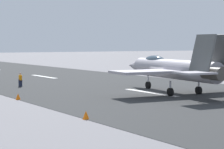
{
  "coord_description": "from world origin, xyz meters",
  "views": [
    {
      "loc": [
        -34.36,
        26.73,
        4.81
      ],
      "look_at": [
        -2.87,
        6.3,
        2.2
      ],
      "focal_mm": 70.88,
      "sensor_mm": 36.0,
      "label": 1
    }
  ],
  "objects_px": {
    "marker_cone_mid": "(18,96)",
    "marker_cone_near": "(86,115)",
    "fighter_jet": "(174,68)",
    "crew_person": "(20,80)"
  },
  "relations": [
    {
      "from": "crew_person",
      "to": "marker_cone_mid",
      "type": "distance_m",
      "value": 11.79
    },
    {
      "from": "fighter_jet",
      "to": "marker_cone_mid",
      "type": "distance_m",
      "value": 15.12
    },
    {
      "from": "crew_person",
      "to": "marker_cone_near",
      "type": "xyz_separation_m",
      "value": [
        -22.74,
        4.46,
        -0.51
      ]
    },
    {
      "from": "marker_cone_mid",
      "to": "fighter_jet",
      "type": "bearing_deg",
      "value": -103.67
    },
    {
      "from": "fighter_jet",
      "to": "marker_cone_near",
      "type": "bearing_deg",
      "value": 119.72
    },
    {
      "from": "marker_cone_mid",
      "to": "marker_cone_near",
      "type": "bearing_deg",
      "value": 180.0
    },
    {
      "from": "fighter_jet",
      "to": "crew_person",
      "type": "height_order",
      "value": "fighter_jet"
    },
    {
      "from": "fighter_jet",
      "to": "marker_cone_near",
      "type": "distance_m",
      "value": 16.88
    },
    {
      "from": "fighter_jet",
      "to": "marker_cone_mid",
      "type": "height_order",
      "value": "fighter_jet"
    },
    {
      "from": "marker_cone_near",
      "to": "marker_cone_mid",
      "type": "xyz_separation_m",
      "value": [
        11.84,
        0.0,
        0.0
      ]
    }
  ]
}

